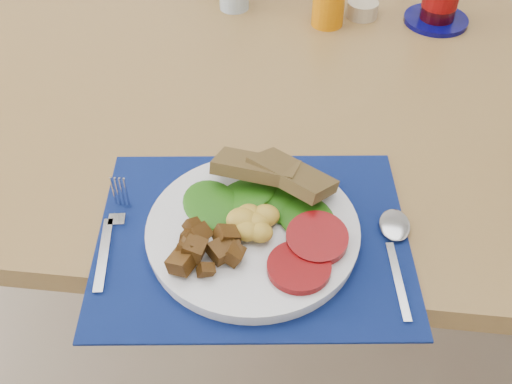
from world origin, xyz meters
TOP-DOWN VIEW (x-y plane):
  - table at (0.00, 0.20)m, footprint 1.40×0.90m
  - placemat at (-0.01, -0.15)m, footprint 0.48×0.40m
  - breakfast_plate at (-0.02, -0.16)m, footprint 0.30×0.30m
  - fork at (-0.21, -0.17)m, footprint 0.04×0.19m
  - spoon at (0.19, -0.14)m, footprint 0.05×0.19m
  - juice_glass at (0.08, 0.47)m, footprint 0.07×0.07m
  - ramekin at (0.15, 0.52)m, footprint 0.07×0.07m

SIDE VIEW (x-z plane):
  - table at x=0.00m, z-range 0.29..1.04m
  - placemat at x=-0.01m, z-range 0.75..0.75m
  - fork at x=-0.21m, z-range 0.75..0.76m
  - spoon at x=0.19m, z-range 0.75..0.76m
  - ramekin at x=0.15m, z-range 0.75..0.78m
  - breakfast_plate at x=-0.02m, z-range 0.74..0.81m
  - juice_glass at x=0.08m, z-range 0.75..0.84m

